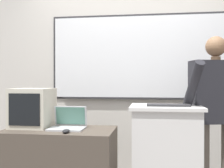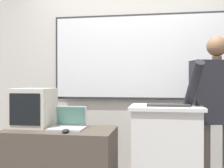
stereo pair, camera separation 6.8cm
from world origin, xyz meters
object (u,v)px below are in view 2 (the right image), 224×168
(computer_mouse_by_laptop, at_px, (66,131))
(crt_monitor, at_px, (34,108))
(lectern_podium, at_px, (166,158))
(person_presenter, at_px, (217,107))
(wireless_keyboard, at_px, (168,105))
(laptop, at_px, (69,123))

(computer_mouse_by_laptop, height_order, crt_monitor, crt_monitor)
(lectern_podium, relative_size, person_presenter, 0.60)
(person_presenter, distance_m, wireless_keyboard, 0.53)
(person_presenter, height_order, wireless_keyboard, person_presenter)
(lectern_podium, height_order, laptop, lectern_podium)
(lectern_podium, relative_size, laptop, 3.02)
(wireless_keyboard, height_order, computer_mouse_by_laptop, wireless_keyboard)
(lectern_podium, bearing_deg, person_presenter, 19.95)
(person_presenter, distance_m, laptop, 1.43)
(wireless_keyboard, xyz_separation_m, crt_monitor, (-1.31, 0.03, -0.04))
(lectern_podium, xyz_separation_m, crt_monitor, (-1.29, -0.04, 0.46))
(person_presenter, bearing_deg, wireless_keyboard, -166.37)
(lectern_podium, bearing_deg, laptop, -175.30)
(wireless_keyboard, distance_m, computer_mouse_by_laptop, 0.94)
(computer_mouse_by_laptop, bearing_deg, wireless_keyboard, 15.02)
(wireless_keyboard, bearing_deg, lectern_podium, 106.11)
(lectern_podium, relative_size, crt_monitor, 2.59)
(computer_mouse_by_laptop, relative_size, crt_monitor, 0.26)
(lectern_podium, relative_size, wireless_keyboard, 2.55)
(laptop, xyz_separation_m, wireless_keyboard, (0.94, 0.01, 0.18))
(person_presenter, height_order, crt_monitor, person_presenter)
(crt_monitor, bearing_deg, lectern_podium, 1.57)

